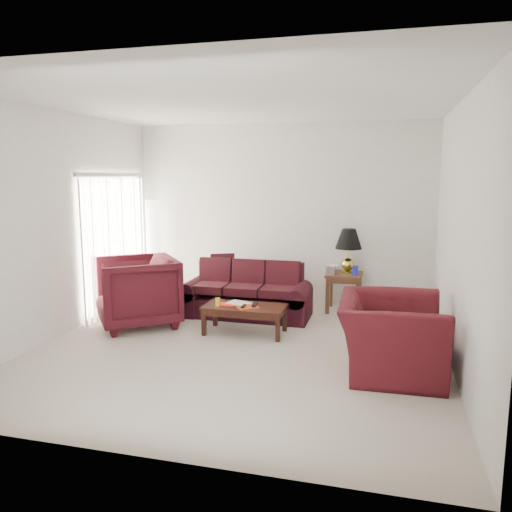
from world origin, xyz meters
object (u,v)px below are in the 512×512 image
at_px(end_table, 344,292).
at_px(armchair_right, 391,336).
at_px(floor_lamp, 154,250).
at_px(coffee_table, 245,319).
at_px(armchair_left, 137,291).
at_px(sofa, 246,291).

xyz_separation_m(end_table, armchair_right, (0.70, -2.41, 0.11)).
height_order(end_table, armchair_right, armchair_right).
height_order(end_table, floor_lamp, floor_lamp).
bearing_deg(end_table, coffee_table, -128.90).
bearing_deg(armchair_left, floor_lamp, 158.27).
bearing_deg(end_table, armchair_right, -73.72).
bearing_deg(armchair_left, end_table, 80.64).
distance_m(floor_lamp, armchair_right, 4.59).
xyz_separation_m(armchair_right, coffee_table, (-1.92, 0.90, -0.22)).
bearing_deg(coffee_table, armchair_left, 166.84).
height_order(armchair_right, coffee_table, armchair_right).
distance_m(end_table, armchair_right, 2.51).
height_order(sofa, floor_lamp, floor_lamp).
distance_m(sofa, armchair_right, 2.75).
height_order(armchair_left, coffee_table, armchair_left).
distance_m(end_table, floor_lamp, 3.29).
distance_m(sofa, armchair_left, 1.63).
bearing_deg(sofa, armchair_right, -42.05).
bearing_deg(floor_lamp, end_table, 1.70).
distance_m(sofa, end_table, 1.59).
xyz_separation_m(floor_lamp, coffee_table, (2.02, -1.41, -0.69)).
relative_size(armchair_left, coffee_table, 0.99).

